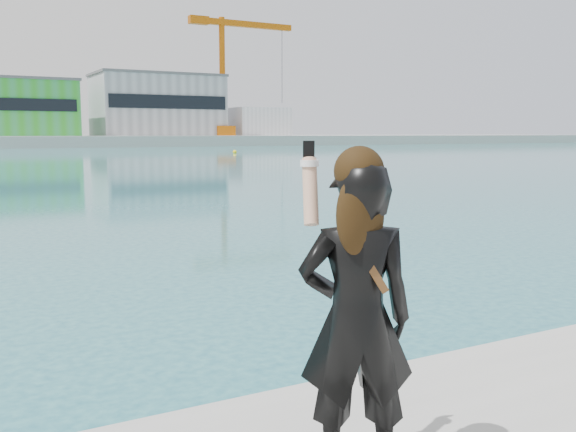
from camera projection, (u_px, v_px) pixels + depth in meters
name	position (u px, v px, depth m)	size (l,w,h in m)	color
warehouse_grey_right	(158.00, 105.00, 132.43)	(25.50, 15.35, 12.50)	gray
ancillary_shed	(258.00, 122.00, 141.65)	(12.00, 10.00, 6.00)	silver
dock_crane	(228.00, 72.00, 132.67)	(23.00, 4.00, 24.00)	#BE590B
flagpole_right	(75.00, 111.00, 118.03)	(1.28, 0.16, 8.00)	silver
buoy_near	(235.00, 153.00, 80.80)	(0.50, 0.50, 0.50)	yellow
woman	(356.00, 310.00, 3.16)	(0.68, 0.58, 1.67)	black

